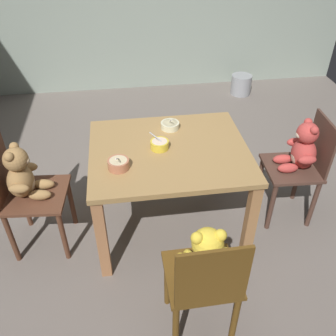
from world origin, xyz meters
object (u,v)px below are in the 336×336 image
at_px(teddy_chair_near_left, 23,182).
at_px(porridge_bowl_terracotta_near_left, 119,164).
at_px(teddy_chair_near_right, 301,156).
at_px(porridge_bowl_cream_far_center, 170,125).
at_px(dining_table, 169,162).
at_px(metal_pail, 241,85).
at_px(teddy_chair_near_front, 205,268).
at_px(porridge_bowl_yellow_center, 160,144).

height_order(teddy_chair_near_left, porridge_bowl_terracotta_near_left, teddy_chair_near_left).
relative_size(teddy_chair_near_right, porridge_bowl_cream_far_center, 5.87).
distance_m(dining_table, porridge_bowl_terracotta_near_left, 0.40).
bearing_deg(porridge_bowl_terracotta_near_left, porridge_bowl_cream_far_center, 48.23).
relative_size(porridge_bowl_cream_far_center, metal_pail, 0.56).
distance_m(dining_table, teddy_chair_near_left, 0.97).
distance_m(teddy_chair_near_front, porridge_bowl_yellow_center, 0.92).
distance_m(porridge_bowl_terracotta_near_left, metal_pail, 2.86).
height_order(teddy_chair_near_right, porridge_bowl_terracotta_near_left, teddy_chair_near_right).
xyz_separation_m(porridge_bowl_terracotta_near_left, porridge_bowl_yellow_center, (0.28, 0.18, -0.00)).
distance_m(porridge_bowl_terracotta_near_left, porridge_bowl_cream_far_center, 0.58).
height_order(porridge_bowl_cream_far_center, metal_pail, porridge_bowl_cream_far_center).
height_order(dining_table, porridge_bowl_terracotta_near_left, porridge_bowl_terracotta_near_left).
xyz_separation_m(dining_table, teddy_chair_near_front, (0.06, -0.87, -0.03)).
distance_m(teddy_chair_near_front, porridge_bowl_cream_far_center, 1.15).
relative_size(dining_table, teddy_chair_near_right, 1.26).
xyz_separation_m(porridge_bowl_cream_far_center, metal_pail, (1.19, 1.88, -0.60)).
xyz_separation_m(teddy_chair_near_left, porridge_bowl_yellow_center, (0.91, 0.06, 0.17)).
xyz_separation_m(teddy_chair_near_right, teddy_chair_near_left, (-1.93, -0.03, 0.01)).
xyz_separation_m(teddy_chair_near_left, porridge_bowl_cream_far_center, (1.01, 0.30, 0.16)).
bearing_deg(teddy_chair_near_front, dining_table, 2.91).
bearing_deg(porridge_bowl_terracotta_near_left, metal_pail, 55.82).
relative_size(porridge_bowl_yellow_center, metal_pail, 0.50).
height_order(porridge_bowl_yellow_center, porridge_bowl_cream_far_center, porridge_bowl_yellow_center).
height_order(teddy_chair_near_front, metal_pail, teddy_chair_near_front).
relative_size(teddy_chair_near_front, porridge_bowl_terracotta_near_left, 5.90).
relative_size(teddy_chair_near_left, teddy_chair_near_front, 1.11).
height_order(teddy_chair_near_left, porridge_bowl_cream_far_center, teddy_chair_near_left).
xyz_separation_m(dining_table, porridge_bowl_yellow_center, (-0.06, 0.02, 0.14)).
relative_size(teddy_chair_near_right, teddy_chair_near_left, 0.90).
height_order(teddy_chair_near_right, porridge_bowl_cream_far_center, teddy_chair_near_right).
relative_size(teddy_chair_near_left, porridge_bowl_terracotta_near_left, 6.52).
bearing_deg(metal_pail, porridge_bowl_yellow_center, -121.25).
relative_size(teddy_chair_near_front, metal_pail, 3.31).
bearing_deg(metal_pail, teddy_chair_near_front, -111.25).
distance_m(teddy_chair_near_right, teddy_chair_near_left, 1.93).
height_order(teddy_chair_near_left, teddy_chair_near_front, teddy_chair_near_left).
relative_size(porridge_bowl_terracotta_near_left, porridge_bowl_cream_far_center, 1.00).
height_order(dining_table, teddy_chair_near_left, teddy_chair_near_left).
distance_m(porridge_bowl_terracotta_near_left, porridge_bowl_yellow_center, 0.33).
distance_m(dining_table, metal_pail, 2.52).
height_order(porridge_bowl_terracotta_near_left, porridge_bowl_cream_far_center, porridge_bowl_terracotta_near_left).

